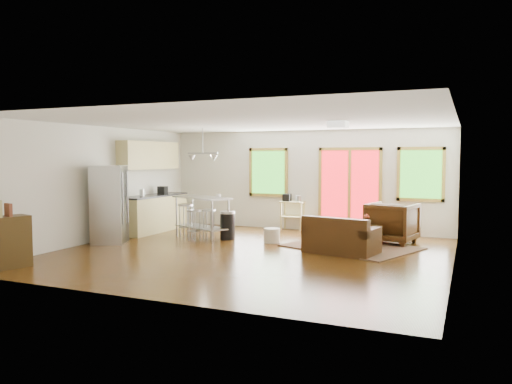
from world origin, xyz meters
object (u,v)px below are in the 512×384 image
at_px(coffee_table, 353,228).
at_px(refrigerator, 110,204).
at_px(loveseat, 340,239).
at_px(kitchen_cart, 292,205).
at_px(ottoman, 337,231).
at_px(island, 202,210).
at_px(armchair, 392,221).
at_px(rug, 351,247).

bearing_deg(coffee_table, refrigerator, -159.99).
xyz_separation_m(loveseat, kitchen_cart, (-1.94, 2.66, 0.35)).
height_order(ottoman, island, island).
relative_size(loveseat, armchair, 1.51).
xyz_separation_m(armchair, island, (-4.23, -1.03, 0.17)).
bearing_deg(ottoman, rug, -56.92).
bearing_deg(armchair, rug, 63.29).
bearing_deg(kitchen_cart, ottoman, -37.29).
bearing_deg(coffee_table, loveseat, -91.30).
distance_m(armchair, ottoman, 1.26).
relative_size(armchair, kitchen_cart, 1.06).
distance_m(armchair, kitchen_cart, 2.91).
relative_size(coffee_table, ottoman, 1.85).
distance_m(ottoman, refrigerator, 5.15).
relative_size(coffee_table, armchair, 1.21).
bearing_deg(refrigerator, rug, -6.63).
bearing_deg(island, armchair, 13.69).
relative_size(coffee_table, kitchen_cart, 1.28).
relative_size(loveseat, refrigerator, 0.88).
bearing_deg(island, rug, 2.40).
bearing_deg(rug, ottoman, 123.08).
relative_size(armchair, ottoman, 1.53).
relative_size(rug, coffee_table, 2.05).
relative_size(rug, island, 1.49).
distance_m(loveseat, coffee_table, 1.01).
xyz_separation_m(coffee_table, refrigerator, (-5.02, -1.83, 0.48)).
height_order(loveseat, refrigerator, refrigerator).
height_order(coffee_table, armchair, armchair).
distance_m(rug, kitchen_cart, 2.85).
bearing_deg(kitchen_cart, loveseat, -53.87).
distance_m(loveseat, refrigerator, 5.09).
xyz_separation_m(armchair, ottoman, (-1.23, -0.08, -0.28)).
relative_size(rug, refrigerator, 1.44).
xyz_separation_m(loveseat, armchair, (0.77, 1.62, 0.21)).
relative_size(ottoman, island, 0.39).
xyz_separation_m(refrigerator, island, (1.53, 1.41, -0.19)).
xyz_separation_m(loveseat, refrigerator, (-4.99, -0.83, 0.57)).
bearing_deg(coffee_table, kitchen_cart, 139.86).
xyz_separation_m(armchair, refrigerator, (-5.76, -2.44, 0.36)).
xyz_separation_m(loveseat, island, (-3.47, 0.58, 0.38)).
bearing_deg(armchair, coffee_table, 51.47).
height_order(rug, island, island).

